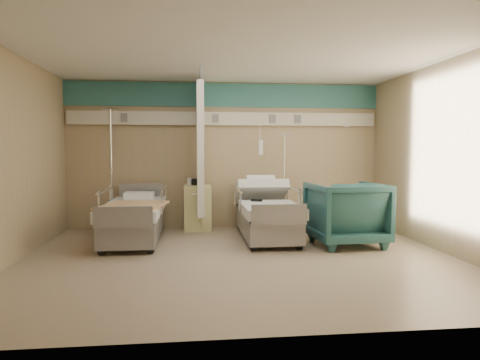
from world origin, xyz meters
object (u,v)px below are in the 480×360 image
(iv_stand_left, at_px, (112,208))
(visitor_armchair, at_px, (346,213))
(iv_stand_right, at_px, (284,209))
(bed_right, at_px, (266,220))
(bed_left, at_px, (134,222))
(bedside_cabinet, at_px, (198,208))

(iv_stand_left, bearing_deg, visitor_armchair, -19.13)
(visitor_armchair, xyz_separation_m, iv_stand_left, (-3.84, 1.33, -0.05))
(iv_stand_right, xyz_separation_m, iv_stand_left, (-3.18, -0.20, 0.09))
(bed_right, bearing_deg, visitor_armchair, -27.66)
(bed_right, xyz_separation_m, iv_stand_right, (0.50, 0.92, 0.05))
(iv_stand_left, bearing_deg, bed_left, -56.41)
(bedside_cabinet, relative_size, iv_stand_right, 0.47)
(iv_stand_right, bearing_deg, bed_right, -118.44)
(bed_right, xyz_separation_m, iv_stand_left, (-2.68, 0.72, 0.14))
(bed_left, relative_size, iv_stand_left, 0.97)
(visitor_armchair, height_order, iv_stand_right, iv_stand_right)
(bed_right, relative_size, visitor_armchair, 1.95)
(bed_right, distance_m, bedside_cabinet, 1.46)
(bed_right, xyz_separation_m, visitor_armchair, (1.16, -0.61, 0.19))
(bed_left, distance_m, iv_stand_right, 2.85)
(bedside_cabinet, distance_m, iv_stand_right, 1.65)
(bed_left, bearing_deg, iv_stand_right, 18.88)
(bedside_cabinet, bearing_deg, iv_stand_right, 0.81)
(bed_left, bearing_deg, bedside_cabinet, 40.60)
(bed_left, xyz_separation_m, iv_stand_left, (-0.48, 0.72, 0.14))
(bedside_cabinet, height_order, visitor_armchair, visitor_armchair)
(bed_right, relative_size, bed_left, 1.00)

